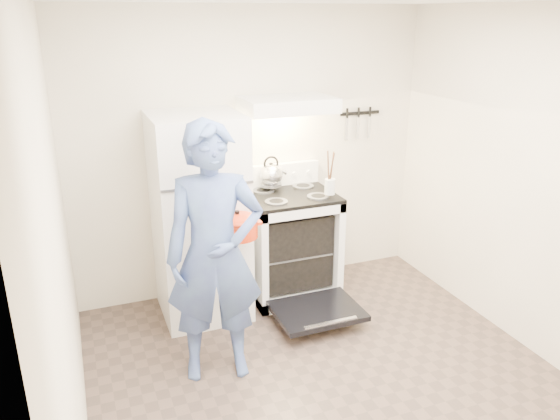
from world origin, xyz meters
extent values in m
plane|color=brown|center=(0.00, 0.00, 0.00)|extent=(3.60, 3.60, 0.00)
cube|color=#F0E6CA|center=(0.00, 1.80, 1.25)|extent=(3.20, 0.02, 2.50)
cube|color=white|center=(-0.58, 1.45, 0.85)|extent=(0.70, 0.70, 1.70)
cube|color=white|center=(0.23, 1.48, 0.46)|extent=(0.76, 0.65, 0.92)
cube|color=black|center=(0.23, 1.48, 0.94)|extent=(0.76, 0.65, 0.03)
cube|color=white|center=(0.23, 1.76, 1.05)|extent=(0.76, 0.07, 0.20)
cube|color=black|center=(0.23, 0.88, 0.12)|extent=(0.70, 0.54, 0.04)
cube|color=slate|center=(0.23, 1.48, 0.44)|extent=(0.60, 0.52, 0.01)
cube|color=white|center=(0.23, 1.55, 1.71)|extent=(0.76, 0.50, 0.12)
cube|color=black|center=(1.05, 1.79, 1.55)|extent=(0.40, 0.02, 0.03)
cylinder|color=olive|center=(0.25, 1.51, 0.45)|extent=(0.32, 0.32, 0.02)
cylinder|color=silver|center=(0.51, 1.28, 1.05)|extent=(0.10, 0.10, 0.13)
imported|color=navy|center=(-0.68, 0.58, 0.90)|extent=(0.72, 0.54, 1.81)
camera|label=1|loc=(-1.47, -2.67, 2.42)|focal=35.00mm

